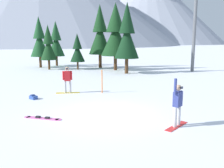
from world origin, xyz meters
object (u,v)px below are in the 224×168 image
loose_snowboard_near_left (43,118)px  pine_tree_twin (100,34)px  pine_tree_young (77,50)px  pine_tree_slender (127,35)px  snowboarder_midground (67,79)px  trail_marker_pole (102,81)px  ski_lift_tower (195,16)px  backpack_blue (33,97)px  pine_tree_tall (56,42)px  snowboarder_foreground (178,104)px  pine_tree_broad (48,45)px  pine_tree_short (115,34)px  pine_tree_leaning (39,40)px

loose_snowboard_near_left → pine_tree_twin: (-1.71, 20.77, 4.24)m
pine_tree_young → pine_tree_slender: pine_tree_slender is taller
snowboarder_midground → trail_marker_pole: snowboarder_midground is taller
trail_marker_pole → ski_lift_tower: size_ratio=0.14×
backpack_blue → snowboarder_midground: bearing=54.0°
loose_snowboard_near_left → pine_tree_tall: bearing=110.0°
pine_tree_tall → ski_lift_tower: ski_lift_tower is taller
snowboarder_foreground → pine_tree_broad: size_ratio=0.38×
pine_tree_tall → pine_tree_short: (8.68, -3.70, 0.90)m
pine_tree_twin → loose_snowboard_near_left: bearing=-85.3°
pine_tree_short → ski_lift_tower: ski_lift_tower is taller
pine_tree_short → pine_tree_tall: bearing=156.9°
snowboarder_foreground → pine_tree_young: size_ratio=0.47×
trail_marker_pole → pine_tree_leaning: (-10.91, 14.13, 2.72)m
snowboarder_midground → trail_marker_pole: bearing=9.9°
backpack_blue → pine_tree_slender: 13.67m
loose_snowboard_near_left → pine_tree_broad: pine_tree_broad is taller
snowboarder_midground → pine_tree_broad: bearing=117.9°
trail_marker_pole → ski_lift_tower: 15.95m
pine_tree_young → pine_tree_short: size_ratio=0.56×
pine_tree_twin → pine_tree_leaning: 7.74m
snowboarder_foreground → pine_tree_short: bearing=105.6°
pine_tree_short → ski_lift_tower: (8.71, 0.08, 1.83)m
pine_tree_tall → pine_tree_short: bearing=-23.1°
loose_snowboard_near_left → pine_tree_tall: pine_tree_tall is taller
pine_tree_leaning → pine_tree_slender: size_ratio=0.88×
snowboarder_midground → loose_snowboard_near_left: (0.69, -5.39, -0.90)m
pine_tree_leaning → ski_lift_tower: (18.63, -1.19, 2.52)m
pine_tree_twin → pine_tree_short: 3.11m
pine_tree_twin → pine_tree_young: size_ratio=1.83×
backpack_blue → ski_lift_tower: ski_lift_tower is taller
pine_tree_slender → snowboarder_midground: bearing=-105.3°
snowboarder_foreground → snowboarder_midground: bearing=139.7°
snowboarder_foreground → snowboarder_midground: snowboarder_foreground is taller
snowboarder_foreground → trail_marker_pole: snowboarder_foreground is taller
backpack_blue → pine_tree_twin: bearing=88.6°
pine_tree_leaning → ski_lift_tower: 18.84m
pine_tree_slender → ski_lift_tower: (7.11, 2.91, 2.05)m
pine_tree_slender → loose_snowboard_near_left: bearing=-97.8°
pine_tree_short → loose_snowboard_near_left: bearing=-91.7°
pine_tree_short → pine_tree_young: bearing=-178.6°
trail_marker_pole → pine_tree_tall: 19.35m
snowboarder_foreground → pine_tree_leaning: size_ratio=0.31×
pine_tree_twin → pine_tree_short: (2.26, -2.13, -0.08)m
pine_tree_young → pine_tree_tall: bearing=137.3°
loose_snowboard_near_left → pine_tree_tall: (-8.13, 22.34, 3.26)m
pine_tree_tall → ski_lift_tower: size_ratio=0.57×
snowboarder_foreground → pine_tree_broad: pine_tree_broad is taller
snowboarder_foreground → ski_lift_tower: 19.80m
snowboarder_midground → trail_marker_pole: size_ratio=1.13×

